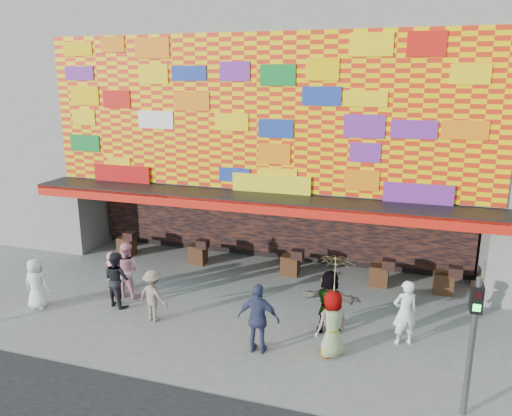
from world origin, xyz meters
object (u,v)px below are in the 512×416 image
at_px(ped_a, 36,284).
at_px(ped_i, 126,270).
at_px(ped_e, 259,319).
at_px(parasol, 334,275).
at_px(ped_b, 113,275).
at_px(ped_f, 329,302).
at_px(ped_d, 153,296).
at_px(ped_g, 332,324).
at_px(signal_right, 473,332).
at_px(ped_c, 117,279).
at_px(ped_h, 405,312).

relative_size(ped_a, ped_i, 0.87).
distance_m(ped_e, parasol, 2.19).
bearing_deg(ped_b, ped_f, -176.43).
bearing_deg(ped_d, ped_f, -156.36).
xyz_separation_m(ped_g, ped_i, (-6.67, 1.47, 0.03)).
bearing_deg(ped_d, ped_g, -169.78).
bearing_deg(ped_b, ped_d, 158.35).
bearing_deg(signal_right, ped_e, 168.23).
bearing_deg(ped_f, ped_g, 102.36).
distance_m(ped_a, ped_c, 2.35).
xyz_separation_m(ped_b, ped_c, (0.44, -0.45, 0.09)).
height_order(ped_a, ped_c, ped_c).
relative_size(ped_b, ped_h, 0.87).
distance_m(signal_right, ped_f, 4.21).
distance_m(ped_h, parasol, 2.39).
distance_m(ped_d, ped_e, 3.39).
xyz_separation_m(signal_right, parasol, (-2.95, 1.37, 0.29)).
bearing_deg(ped_i, ped_e, 160.45).
xyz_separation_m(ped_c, ped_i, (-0.08, 0.67, 0.03)).
bearing_deg(ped_d, ped_a, 19.17).
bearing_deg(ped_e, signal_right, 165.97).
height_order(ped_e, ped_i, ped_e).
relative_size(ped_e, ped_f, 1.03).
height_order(signal_right, ped_i, signal_right).
bearing_deg(ped_f, signal_right, 140.90).
xyz_separation_m(ped_h, ped_i, (-8.33, 0.31, 0.01)).
relative_size(signal_right, ped_e, 1.66).
bearing_deg(ped_c, ped_f, -158.13).
relative_size(ped_f, ped_h, 1.01).
bearing_deg(ped_a, ped_i, -150.92).
bearing_deg(ped_g, ped_e, -28.93).
xyz_separation_m(ped_b, parasol, (7.03, -1.25, 1.40)).
relative_size(signal_right, ped_i, 1.71).
relative_size(ped_b, ped_g, 0.89).
relative_size(ped_f, ped_g, 1.04).
xyz_separation_m(ped_e, ped_f, (1.49, 1.54, -0.03)).
height_order(ped_h, ped_i, ped_i).
distance_m(signal_right, ped_a, 11.85).
bearing_deg(ped_g, ped_h, 173.57).
relative_size(ped_f, parasol, 0.95).
height_order(ped_f, ped_h, ped_f).
bearing_deg(ped_g, ped_i, -53.77).
bearing_deg(ped_f, ped_d, 8.94).
bearing_deg(signal_right, ped_c, 167.17).
distance_m(signal_right, ped_i, 10.08).
relative_size(ped_d, ped_g, 0.88).
bearing_deg(ped_d, ped_i, -22.82).
xyz_separation_m(ped_i, parasol, (6.67, -1.47, 1.27)).
xyz_separation_m(ped_a, ped_c, (2.18, 0.87, 0.08)).
distance_m(ped_b, ped_f, 6.76).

